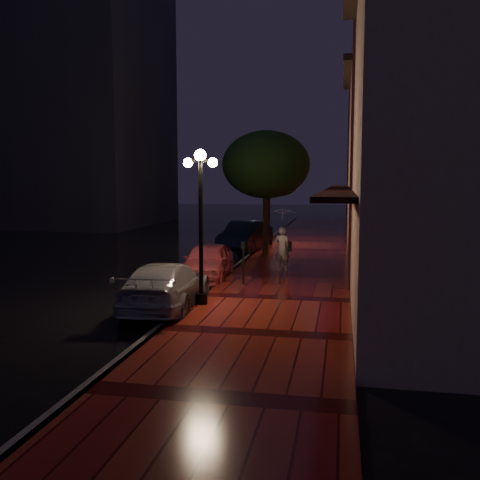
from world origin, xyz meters
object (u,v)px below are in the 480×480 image
Objects in this scene: silver_car at (166,286)px; street_tree at (266,167)px; navy_car at (246,236)px; woman_with_umbrella at (282,230)px; streetlamp_near at (201,217)px; pink_car at (207,261)px; parking_meter at (243,259)px; streetlamp_far at (269,199)px.

street_tree is at bearing -100.10° from silver_car.
woman_with_umbrella is (2.58, -6.40, 0.97)m from navy_car.
streetlamp_near is 0.91× the size of navy_car.
streetlamp_near is 6.12m from woman_with_umbrella.
streetlamp_near reaches higher than pink_car.
woman_with_umbrella reaches higher than navy_car.
navy_car is 9.38m from parking_meter.
streetlamp_far is at bearing 108.21° from parking_meter.
woman_with_umbrella reaches higher than parking_meter.
parking_meter is (0.65, -11.01, -1.58)m from streetlamp_far.
streetlamp_far is at bearing -97.71° from silver_car.
street_tree is 3.88m from navy_car.
woman_with_umbrella is at bearing 25.45° from pink_car.
street_tree is 4.05× the size of parking_meter.
streetlamp_far is 0.91× the size of navy_car.
streetlamp_near is at bearing -90.00° from streetlamp_far.
streetlamp_far is at bearing 94.91° from street_tree.
streetlamp_far is 0.94× the size of silver_car.
parking_meter is (-0.98, -2.84, -0.72)m from woman_with_umbrella.
silver_car is (-1.25, -11.14, -3.58)m from street_tree.
streetlamp_far is at bearing 69.33° from navy_car.
woman_with_umbrella is at bearing 74.38° from streetlamp_near.
parking_meter is at bearing -121.29° from silver_car.
street_tree is at bearing 76.13° from pink_car.
streetlamp_far is at bearing -64.20° from woman_with_umbrella.
navy_car is 6.96m from woman_with_umbrella.
street_tree is 5.90m from woman_with_umbrella.
street_tree is 11.77m from silver_car.
pink_car is at bearing -100.40° from street_tree.
silver_car is at bearing -96.40° from street_tree.
streetlamp_near is 12.40m from navy_car.
streetlamp_near is at bearing -78.03° from navy_car.
silver_car is at bearing -102.75° from parking_meter.
silver_car is at bearing -171.36° from streetlamp_near.
pink_car is 7.82m from navy_car.
streetlamp_near is at bearing -87.44° from parking_meter.
streetlamp_far is (0.00, 14.00, 0.00)m from streetlamp_near.
streetlamp_far reaches higher than navy_car.
pink_car is at bearing 102.17° from streetlamp_near.
streetlamp_near is 1.09× the size of pink_car.
silver_car is 3.19× the size of parking_meter.
silver_car is 1.90× the size of woman_with_umbrella.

